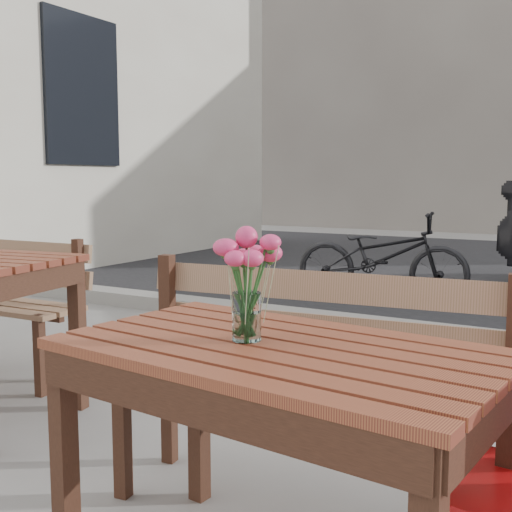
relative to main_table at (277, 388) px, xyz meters
The scene contains 4 objects.
main_table is the anchor object (origin of this frame).
main_bench 0.54m from the main_table, 104.10° to the left, with size 1.41×0.55×0.85m.
main_vase 0.32m from the main_table, behind, with size 0.17×0.17×0.30m.
bicycle 4.44m from the main_table, 105.21° to the left, with size 0.55×1.58×0.83m, color black.
Camera 1 is at (0.81, -1.37, 1.12)m, focal length 45.00 mm.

